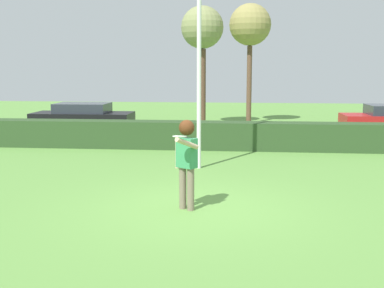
% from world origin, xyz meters
% --- Properties ---
extents(ground_plane, '(60.00, 60.00, 0.00)m').
position_xyz_m(ground_plane, '(0.00, 0.00, 0.00)').
color(ground_plane, '#5F9341').
extents(person, '(0.49, 0.84, 1.77)m').
position_xyz_m(person, '(-0.16, -0.07, 1.10)').
color(person, '#7C6C5B').
rests_on(person, ground).
extents(frisbee, '(0.26, 0.26, 0.07)m').
position_xyz_m(frisbee, '(-0.24, -0.53, 1.51)').
color(frisbee, white).
extents(lamppost, '(0.24, 0.24, 6.50)m').
position_xyz_m(lamppost, '(-0.29, 4.04, 3.57)').
color(lamppost, silver).
rests_on(lamppost, ground).
extents(hedge_row, '(29.73, 0.90, 0.93)m').
position_xyz_m(hedge_row, '(0.00, 7.37, 0.47)').
color(hedge_row, '#2D4724').
rests_on(hedge_row, ground).
extents(parked_car_black, '(4.22, 1.84, 1.25)m').
position_xyz_m(parked_car_black, '(-5.91, 11.22, 0.69)').
color(parked_car_black, black).
rests_on(parked_car_black, ground).
extents(birch_tree, '(1.99, 1.99, 5.60)m').
position_xyz_m(birch_tree, '(-1.07, 14.38, 4.45)').
color(birch_tree, brown).
rests_on(birch_tree, ground).
extents(bare_elm_tree, '(2.01, 2.01, 5.80)m').
position_xyz_m(bare_elm_tree, '(1.16, 15.43, 4.71)').
color(bare_elm_tree, brown).
rests_on(bare_elm_tree, ground).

